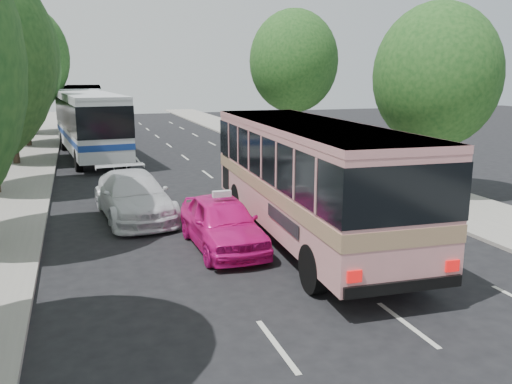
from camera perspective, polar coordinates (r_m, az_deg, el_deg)
name	(u,v)px	position (r m, az deg, el deg)	size (l,w,h in m)	color
ground	(322,294)	(13.18, 6.99, -10.61)	(120.00, 120.00, 0.00)	black
sidewalk_left	(16,170)	(31.50, -23.98, 2.12)	(4.00, 90.00, 0.15)	#9E998E
sidewalk_right	(309,155)	(34.24, 5.61, 3.86)	(4.00, 90.00, 0.12)	#9E998E
tree_left_d	(9,63)	(33.03, -24.58, 12.21)	(5.52, 5.52, 8.60)	#38281E
tree_left_e	(22,53)	(41.01, -23.40, 13.27)	(6.30, 6.30, 9.82)	#38281E
tree_left_f	(28,62)	(48.99, -22.84, 12.51)	(5.88, 5.88, 9.16)	#38281E
tree_right_near	(440,71)	(23.53, 18.76, 11.96)	(5.10, 5.10, 7.95)	#38281E
tree_right_far	(295,58)	(37.72, 4.14, 13.91)	(6.00, 6.00, 9.35)	#38281E
pink_bus	(307,169)	(16.56, 5.38, 2.48)	(3.46, 11.65, 3.68)	#D5898B
pink_taxi	(222,223)	(16.15, -3.58, -3.23)	(1.86, 4.61, 1.57)	#E61487
white_pickup	(134,196)	(19.98, -12.76, -0.38)	(2.27, 5.58, 1.62)	silver
tour_coach_front	(89,119)	(34.75, -17.15, 7.34)	(4.11, 13.40, 3.95)	silver
tour_coach_rear	(83,107)	(46.81, -17.73, 8.56)	(3.39, 13.62, 4.05)	white
taxi_roof_sign	(222,194)	(15.93, -3.62, -0.19)	(0.55, 0.18, 0.18)	silver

